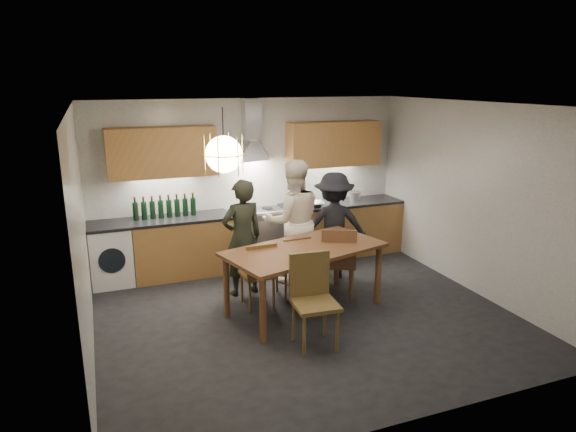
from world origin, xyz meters
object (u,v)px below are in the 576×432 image
object	(u,v)px
mixing_bowl	(315,204)
wine_bottles	(165,206)
person_left	(242,238)
chair_back_left	(260,271)
person_right	(333,225)
chair_front	(312,293)
person_mid	(293,222)
stock_pot	(355,196)
dining_table	(305,255)

from	to	relation	value
mixing_bowl	wine_bottles	world-z (taller)	wine_bottles
person_left	mixing_bowl	distance (m)	1.75
chair_back_left	person_right	world-z (taller)	person_right
chair_front	person_left	xyz separation A→B (m)	(-0.34, 1.60, 0.21)
person_right	wine_bottles	bearing A→B (deg)	-6.29
person_mid	stock_pot	distance (m)	1.71
dining_table	person_mid	size ratio (longest dim) A/B	1.21
chair_front	person_left	distance (m)	1.64
dining_table	chair_back_left	world-z (taller)	chair_back_left
mixing_bowl	stock_pot	size ratio (longest dim) A/B	1.53
stock_pot	wine_bottles	distance (m)	3.15
dining_table	person_right	bearing A→B (deg)	32.25
mixing_bowl	dining_table	bearing A→B (deg)	-117.81
dining_table	mixing_bowl	world-z (taller)	mixing_bowl
chair_back_left	mixing_bowl	xyz separation A→B (m)	(1.42, 1.44, 0.43)
stock_pot	person_mid	bearing A→B (deg)	-149.18
mixing_bowl	wine_bottles	xyz separation A→B (m)	(-2.35, 0.16, 0.13)
mixing_bowl	chair_back_left	bearing A→B (deg)	-134.43
person_right	mixing_bowl	size ratio (longest dim) A/B	5.30
chair_front	stock_pot	xyz separation A→B (m)	(1.94, 2.66, 0.38)
person_left	mixing_bowl	bearing A→B (deg)	-157.36
person_mid	stock_pot	xyz separation A→B (m)	(1.46, 0.87, 0.07)
wine_bottles	person_right	bearing A→B (deg)	-22.27
mixing_bowl	wine_bottles	bearing A→B (deg)	176.09
person_mid	dining_table	bearing A→B (deg)	84.25
person_mid	person_right	bearing A→B (deg)	-177.50
wine_bottles	person_mid	bearing A→B (deg)	-27.91
dining_table	wine_bottles	world-z (taller)	wine_bottles
stock_pot	wine_bottles	bearing A→B (deg)	179.71
stock_pot	chair_back_left	bearing A→B (deg)	-144.25
person_left	person_mid	distance (m)	0.84
wine_bottles	stock_pot	bearing A→B (deg)	-0.29
dining_table	person_left	size ratio (longest dim) A/B	1.35
stock_pot	person_left	bearing A→B (deg)	-154.87
dining_table	chair_front	size ratio (longest dim) A/B	2.11
person_left	mixing_bowl	xyz separation A→B (m)	(1.49, 0.92, 0.13)
chair_back_left	person_right	size ratio (longest dim) A/B	0.56
person_left	stock_pot	distance (m)	2.52
person_left	mixing_bowl	size ratio (longest dim) A/B	5.39
person_left	person_mid	bearing A→B (deg)	-175.75
chair_front	person_left	size ratio (longest dim) A/B	0.64
person_left	person_right	size ratio (longest dim) A/B	1.02
person_left	stock_pot	bearing A→B (deg)	-164.08
chair_front	stock_pot	distance (m)	3.32
person_right	stock_pot	xyz separation A→B (m)	(0.84, 0.93, 0.18)
dining_table	wine_bottles	bearing A→B (deg)	112.68
chair_back_left	wine_bottles	bearing A→B (deg)	-62.04
person_left	stock_pot	size ratio (longest dim) A/B	8.25
dining_table	person_mid	distance (m)	1.02
chair_back_left	person_mid	distance (m)	1.10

